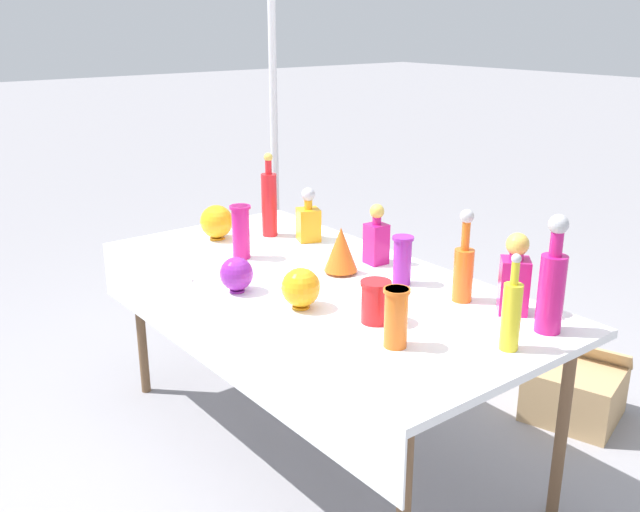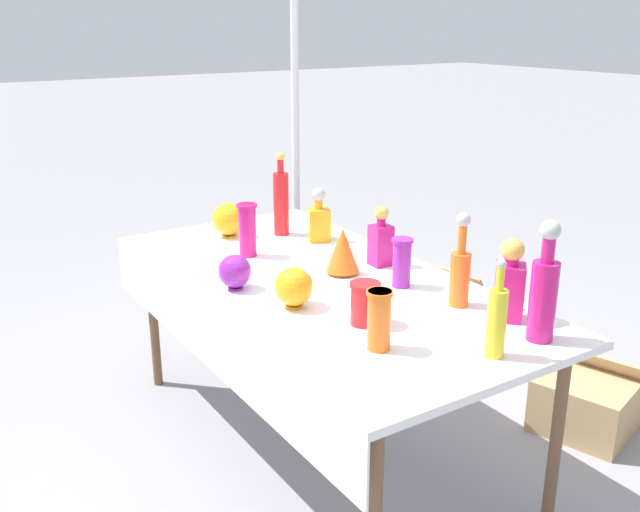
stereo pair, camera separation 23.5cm
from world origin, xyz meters
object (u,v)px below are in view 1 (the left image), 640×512
object	(u,v)px
square_decanter_2	(515,277)
square_decanter_1	(308,220)
round_bowl_1	(301,288)
cardboard_box_behind_left	(574,392)
tall_bottle_3	(511,313)
slender_vase_3	(402,259)
fluted_vase_0	(341,249)
round_bowl_2	(237,274)
slender_vase_0	(396,316)
tall_bottle_1	(552,283)
round_bowl_0	(217,222)
tall_bottle_2	(269,202)
canopy_pole	(274,139)
square_decanter_0	(376,238)
tall_bottle_0	(464,266)
slender_vase_1	(376,300)
cardboard_box_behind_right	(423,312)
slender_vase_2	(241,230)

from	to	relation	value
square_decanter_2	square_decanter_1	bearing A→B (deg)	-177.44
round_bowl_1	cardboard_box_behind_left	bearing A→B (deg)	74.92
tall_bottle_3	slender_vase_3	size ratio (longest dim) A/B	1.64
fluted_vase_0	round_bowl_2	bearing A→B (deg)	-100.29
slender_vase_0	round_bowl_2	world-z (taller)	slender_vase_0
tall_bottle_1	square_decanter_1	world-z (taller)	tall_bottle_1
fluted_vase_0	round_bowl_0	world-z (taller)	fluted_vase_0
cardboard_box_behind_left	tall_bottle_2	bearing A→B (deg)	-143.01
fluted_vase_0	tall_bottle_3	bearing A→B (deg)	-2.17
square_decanter_2	canopy_pole	size ratio (longest dim) A/B	0.11
slender_vase_0	square_decanter_1	bearing A→B (deg)	156.49
slender_vase_3	square_decanter_0	bearing A→B (deg)	160.57
canopy_pole	round_bowl_0	bearing A→B (deg)	-54.04
fluted_vase_0	canopy_pole	bearing A→B (deg)	157.24
square_decanter_1	tall_bottle_0	bearing A→B (deg)	-0.28
tall_bottle_0	fluted_vase_0	world-z (taller)	tall_bottle_0
tall_bottle_3	fluted_vase_0	world-z (taller)	tall_bottle_3
round_bowl_2	square_decanter_0	bearing A→B (deg)	82.92
slender_vase_1	round_bowl_0	size ratio (longest dim) A/B	0.91
tall_bottle_3	round_bowl_0	world-z (taller)	tall_bottle_3
tall_bottle_1	tall_bottle_3	size ratio (longest dim) A/B	1.27
square_decanter_0	square_decanter_1	world-z (taller)	square_decanter_0
round_bowl_0	cardboard_box_behind_right	bearing A→B (deg)	76.80
square_decanter_1	slender_vase_0	bearing A→B (deg)	-23.51
slender_vase_1	fluted_vase_0	world-z (taller)	fluted_vase_0
slender_vase_2	tall_bottle_1	bearing A→B (deg)	17.20
tall_bottle_1	cardboard_box_behind_right	size ratio (longest dim) A/B	0.89
slender_vase_0	cardboard_box_behind_right	xyz separation A→B (m)	(-1.09, 1.29, -0.69)
slender_vase_1	cardboard_box_behind_left	world-z (taller)	slender_vase_1
cardboard_box_behind_left	slender_vase_2	bearing A→B (deg)	-129.54
cardboard_box_behind_right	square_decanter_2	bearing A→B (deg)	-33.82
tall_bottle_3	slender_vase_2	world-z (taller)	tall_bottle_3
square_decanter_1	round_bowl_1	xyz separation A→B (m)	(0.64, -0.52, -0.02)
slender_vase_1	round_bowl_2	bearing A→B (deg)	-157.42
tall_bottle_3	canopy_pole	xyz separation A→B (m)	(-2.08, 0.54, 0.22)
tall_bottle_3	slender_vase_3	bearing A→B (deg)	167.31
slender_vase_0	square_decanter_0	bearing A→B (deg)	142.11
tall_bottle_1	cardboard_box_behind_left	size ratio (longest dim) A/B	0.84
cardboard_box_behind_left	cardboard_box_behind_right	distance (m)	1.00
fluted_vase_0	cardboard_box_behind_right	world-z (taller)	fluted_vase_0
round_bowl_1	slender_vase_3	bearing A→B (deg)	84.20
slender_vase_2	cardboard_box_behind_right	world-z (taller)	slender_vase_2
canopy_pole	cardboard_box_behind_left	bearing A→B (deg)	14.14
square_decanter_2	slender_vase_3	world-z (taller)	square_decanter_2
slender_vase_3	fluted_vase_0	size ratio (longest dim) A/B	1.01
round_bowl_2	canopy_pole	xyz separation A→B (m)	(-1.12, 0.95, 0.28)
slender_vase_2	tall_bottle_3	bearing A→B (deg)	8.14
tall_bottle_2	square_decanter_0	xyz separation A→B (m)	(0.62, 0.13, -0.05)
slender_vase_0	round_bowl_2	distance (m)	0.73
slender_vase_0	round_bowl_1	world-z (taller)	slender_vase_0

